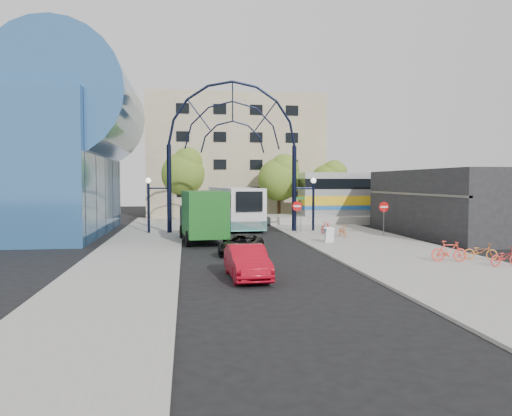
{
  "coord_description": "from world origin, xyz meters",
  "views": [
    {
      "loc": [
        -3.68,
        -25.61,
        4.09
      ],
      "look_at": [
        0.75,
        6.0,
        2.42
      ],
      "focal_mm": 35.0,
      "sensor_mm": 36.0,
      "label": 1
    }
  ],
  "objects": [
    {
      "name": "tree_north_b",
      "position": [
        -3.88,
        29.93,
        5.27
      ],
      "size": [
        5.12,
        5.12,
        8.0
      ],
      "color": "#382314",
      "rests_on": "ground"
    },
    {
      "name": "bike_near_b",
      "position": [
        6.8,
        10.97,
        0.59
      ],
      "size": [
        0.79,
        1.64,
        0.95
      ],
      "primitive_type": "imported",
      "rotation": [
        0.0,
        0.0,
        0.22
      ],
      "color": "red",
      "rests_on": "sidewalk_east"
    },
    {
      "name": "stop_sign",
      "position": [
        4.8,
        12.0,
        1.99
      ],
      "size": [
        0.8,
        0.07,
        2.5
      ],
      "color": "slate",
      "rests_on": "sidewalk_east"
    },
    {
      "name": "bike_near_a",
      "position": [
        7.6,
        9.38,
        0.56
      ],
      "size": [
        0.58,
        1.66,
        0.87
      ],
      "primitive_type": "imported",
      "rotation": [
        0.0,
        0.0,
        0.0
      ],
      "color": "orange",
      "rests_on": "sidewalk_east"
    },
    {
      "name": "red_sedan",
      "position": [
        -1.15,
        -4.82,
        0.71
      ],
      "size": [
        1.7,
        4.36,
        1.42
      ],
      "primitive_type": "imported",
      "rotation": [
        0.0,
        0.0,
        0.05
      ],
      "color": "#A40A1A",
      "rests_on": "ground"
    },
    {
      "name": "do_not_enter_sign",
      "position": [
        11.0,
        10.0,
        1.98
      ],
      "size": [
        0.76,
        0.07,
        2.48
      ],
      "color": "slate",
      "rests_on": "sidewalk_east"
    },
    {
      "name": "gateway_arch",
      "position": [
        0.0,
        14.0,
        8.56
      ],
      "size": [
        13.64,
        0.44,
        12.1
      ],
      "color": "black",
      "rests_on": "ground"
    },
    {
      "name": "street_name_sign",
      "position": [
        5.2,
        12.6,
        2.13
      ],
      "size": [
        0.7,
        0.7,
        2.8
      ],
      "color": "slate",
      "rests_on": "sidewalk_east"
    },
    {
      "name": "bike_far_c",
      "position": [
        11.19,
        -2.15,
        0.55
      ],
      "size": [
        1.72,
        1.11,
        0.85
      ],
      "primitive_type": "imported",
      "rotation": [
        0.0,
        0.0,
        1.21
      ],
      "color": "orange",
      "rests_on": "sidewalk_east"
    },
    {
      "name": "train_platform",
      "position": [
        20.0,
        22.0,
        0.4
      ],
      "size": [
        32.0,
        5.0,
        0.8
      ],
      "primitive_type": "cube",
      "color": "gray",
      "rests_on": "ground"
    },
    {
      "name": "transit_hall",
      "position": [
        -15.3,
        15.0,
        6.7
      ],
      "size": [
        16.5,
        18.0,
        14.5
      ],
      "color": "#316097",
      "rests_on": "ground"
    },
    {
      "name": "sidewalk_east",
      "position": [
        8.0,
        4.0,
        0.06
      ],
      "size": [
        8.0,
        56.0,
        0.12
      ],
      "primitive_type": "cube",
      "color": "gray",
      "rests_on": "ground"
    },
    {
      "name": "apartment_block",
      "position": [
        2.0,
        34.97,
        7.0
      ],
      "size": [
        20.0,
        12.1,
        14.0
      ],
      "color": "tan",
      "rests_on": "ground"
    },
    {
      "name": "tree_north_a",
      "position": [
        6.12,
        25.93,
        4.61
      ],
      "size": [
        4.48,
        4.48,
        7.0
      ],
      "color": "#382314",
      "rests_on": "ground"
    },
    {
      "name": "tree_north_c",
      "position": [
        12.12,
        27.93,
        4.28
      ],
      "size": [
        4.16,
        4.16,
        6.5
      ],
      "color": "#382314",
      "rests_on": "ground"
    },
    {
      "name": "plaza_west",
      "position": [
        -6.5,
        6.0,
        0.06
      ],
      "size": [
        5.0,
        50.0,
        0.12
      ],
      "primitive_type": "cube",
      "color": "gray",
      "rests_on": "ground"
    },
    {
      "name": "city_bus",
      "position": [
        0.6,
        19.38,
        1.87
      ],
      "size": [
        4.05,
        13.24,
        3.58
      ],
      "rotation": [
        0.0,
        0.0,
        0.09
      ],
      "color": "silver",
      "rests_on": "ground"
    },
    {
      "name": "bike_far_b",
      "position": [
        9.3,
        -2.47,
        0.64
      ],
      "size": [
        1.79,
        0.85,
        1.04
      ],
      "primitive_type": "imported",
      "rotation": [
        0.0,
        0.0,
        1.35
      ],
      "color": "#EF432F",
      "rests_on": "sidewalk_east"
    },
    {
      "name": "commercial_block_east",
      "position": [
        16.0,
        10.0,
        2.5
      ],
      "size": [
        6.0,
        16.0,
        5.0
      ],
      "primitive_type": "cube",
      "color": "black",
      "rests_on": "ground"
    },
    {
      "name": "sandwich_board",
      "position": [
        5.6,
        5.98,
        0.74
      ],
      "size": [
        0.55,
        0.61,
        0.99
      ],
      "color": "white",
      "rests_on": "sidewalk_east"
    },
    {
      "name": "train_car",
      "position": [
        20.0,
        22.0,
        2.9
      ],
      "size": [
        25.1,
        3.05,
        4.2
      ],
      "color": "#B7B7BC",
      "rests_on": "train_platform"
    },
    {
      "name": "black_suv",
      "position": [
        -0.62,
        2.19,
        0.56
      ],
      "size": [
        3.2,
        4.44,
        1.12
      ],
      "primitive_type": "imported",
      "rotation": [
        0.0,
        0.0,
        -0.37
      ],
      "color": "black",
      "rests_on": "ground"
    },
    {
      "name": "ground",
      "position": [
        0.0,
        0.0,
        0.0
      ],
      "size": [
        120.0,
        120.0,
        0.0
      ],
      "primitive_type": "plane",
      "color": "black",
      "rests_on": "ground"
    },
    {
      "name": "green_truck",
      "position": [
        -2.59,
        8.26,
        1.74
      ],
      "size": [
        3.22,
        7.13,
        3.49
      ],
      "rotation": [
        0.0,
        0.0,
        0.1
      ],
      "color": "black",
      "rests_on": "ground"
    },
    {
      "name": "bike_far_a",
      "position": [
        11.21,
        -4.12,
        0.56
      ],
      "size": [
        1.76,
        0.88,
        0.88
      ],
      "primitive_type": "imported",
      "rotation": [
        0.0,
        0.0,
        1.75
      ],
      "color": "red",
      "rests_on": "sidewalk_east"
    }
  ]
}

